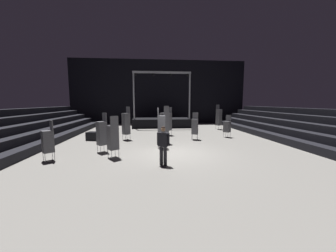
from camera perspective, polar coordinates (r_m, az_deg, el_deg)
name	(u,v)px	position (r m, az deg, el deg)	size (l,w,h in m)	color
ground_plane	(174,154)	(10.60, 1.84, -8.10)	(22.00, 30.00, 0.10)	slate
arena_end_wall	(160,92)	(25.22, -2.46, 9.87)	(22.00, 0.30, 8.00)	black
bleacher_bank_left	(4,132)	(13.72, -40.13, -1.30)	(3.75, 24.00, 2.25)	black
bleacher_bank_right	(317,128)	(15.35, 37.44, -0.39)	(3.75, 24.00, 2.25)	black
stage_riser	(161,122)	(21.60, -1.91, 1.31)	(6.27, 2.85, 5.83)	black
man_with_tie	(163,143)	(8.34, -1.41, -5.11)	(0.55, 0.38, 1.70)	black
chair_stack_front_left	(164,125)	(12.86, -1.09, 0.40)	(0.62, 0.62, 2.48)	#B2B5BA
chair_stack_front_right	(48,141)	(10.55, -31.63, -3.70)	(0.62, 0.62, 1.88)	#B2B5BA
chair_stack_mid_left	(195,126)	(14.28, 7.85, -0.04)	(0.56, 0.56, 1.96)	#B2B5BA
chair_stack_mid_right	(227,126)	(15.80, 16.87, -0.06)	(0.62, 0.62, 1.71)	#B2B5BA
chair_stack_mid_centre	(219,117)	(20.20, 14.60, 2.55)	(0.59, 0.59, 2.48)	#B2B5BA
chair_stack_rear_left	(102,133)	(11.12, -18.75, -1.87)	(0.62, 0.62, 2.14)	#B2B5BA
chair_stack_rear_right	(161,128)	(11.51, -1.94, -0.59)	(0.48, 0.48, 2.39)	#B2B5BA
chair_stack_rear_centre	(113,137)	(9.87, -15.77, -3.08)	(0.62, 0.62, 2.05)	#B2B5BA
chair_stack_aisle_left	(126,123)	(14.35, -12.13, 0.75)	(0.62, 0.62, 2.39)	#B2B5BA
chair_stack_aisle_right	(168,121)	(16.04, 0.08, 1.39)	(0.62, 0.62, 2.31)	#B2B5BA
equipment_road_case	(94,136)	(15.00, -20.90, -2.76)	(0.90, 0.60, 0.59)	black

